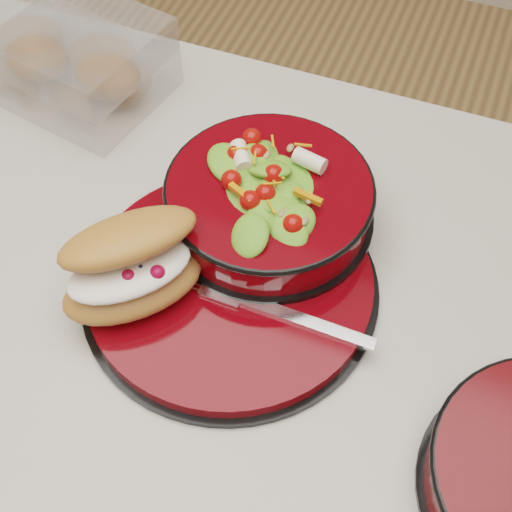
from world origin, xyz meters
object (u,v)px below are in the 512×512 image
(island_counter, at_px, (174,446))
(fork, at_px, (280,312))
(croissant, at_px, (133,267))
(pastry_box, at_px, (69,57))
(dinner_plate, at_px, (230,284))
(salad_bowl, at_px, (269,196))

(island_counter, relative_size, fork, 7.08)
(croissant, bearing_deg, fork, -35.19)
(croissant, distance_m, fork, 0.14)
(island_counter, bearing_deg, pastry_box, 129.84)
(fork, relative_size, pastry_box, 0.72)
(fork, height_order, pastry_box, pastry_box)
(croissant, relative_size, fork, 0.93)
(dinner_plate, height_order, croissant, croissant)
(salad_bowl, bearing_deg, fork, -64.46)
(salad_bowl, distance_m, pastry_box, 0.33)
(island_counter, bearing_deg, salad_bowl, 47.31)
(pastry_box, bearing_deg, dinner_plate, -24.51)
(croissant, distance_m, pastry_box, 0.34)
(dinner_plate, height_order, salad_bowl, salad_bowl)
(dinner_plate, height_order, fork, fork)
(island_counter, distance_m, salad_bowl, 0.52)
(salad_bowl, height_order, croissant, salad_bowl)
(salad_bowl, xyz_separation_m, pastry_box, (-0.31, 0.13, -0.01))
(fork, distance_m, pastry_box, 0.43)
(salad_bowl, distance_m, fork, 0.12)
(island_counter, xyz_separation_m, fork, (0.16, 0.01, 0.47))
(dinner_plate, bearing_deg, croissant, -149.54)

